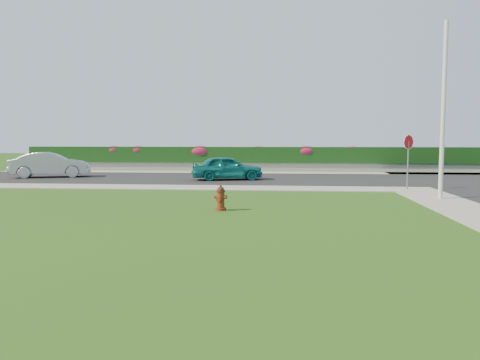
# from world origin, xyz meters

# --- Properties ---
(ground) EXTENTS (120.00, 120.00, 0.00)m
(ground) POSITION_xyz_m (0.00, 0.00, 0.00)
(ground) COLOR black
(ground) RESTS_ON ground
(street_far) EXTENTS (26.00, 8.00, 0.04)m
(street_far) POSITION_xyz_m (-5.00, 14.00, 0.02)
(street_far) COLOR black
(street_far) RESTS_ON ground
(sidewalk_far) EXTENTS (24.00, 2.00, 0.04)m
(sidewalk_far) POSITION_xyz_m (-6.00, 9.00, 0.02)
(sidewalk_far) COLOR gray
(sidewalk_far) RESTS_ON ground
(curb_corner) EXTENTS (2.00, 2.00, 0.04)m
(curb_corner) POSITION_xyz_m (7.00, 9.00, 0.02)
(curb_corner) COLOR gray
(curb_corner) RESTS_ON ground
(sidewalk_beyond) EXTENTS (34.00, 2.00, 0.04)m
(sidewalk_beyond) POSITION_xyz_m (-1.00, 19.00, 0.02)
(sidewalk_beyond) COLOR gray
(sidewalk_beyond) RESTS_ON ground
(retaining_wall) EXTENTS (34.00, 0.40, 0.60)m
(retaining_wall) POSITION_xyz_m (-1.00, 20.50, 0.30)
(retaining_wall) COLOR gray
(retaining_wall) RESTS_ON ground
(hedge) EXTENTS (32.00, 0.90, 1.10)m
(hedge) POSITION_xyz_m (-1.00, 20.60, 1.15)
(hedge) COLOR black
(hedge) RESTS_ON retaining_wall
(fire_hydrant) EXTENTS (0.42, 0.40, 0.81)m
(fire_hydrant) POSITION_xyz_m (-0.68, 2.39, 0.38)
(fire_hydrant) COLOR #4E220C
(fire_hydrant) RESTS_ON ground
(sedan_teal) EXTENTS (4.10, 2.47, 1.31)m
(sedan_teal) POSITION_xyz_m (-1.74, 13.04, 0.69)
(sedan_teal) COLOR #0E6A67
(sedan_teal) RESTS_ON street_far
(sedan_silver) EXTENTS (4.62, 2.91, 1.44)m
(sedan_silver) POSITION_xyz_m (-12.15, 13.86, 0.76)
(sedan_silver) COLOR #A8ACB0
(sedan_silver) RESTS_ON street_far
(utility_pole) EXTENTS (0.16, 0.16, 6.52)m
(utility_pole) POSITION_xyz_m (7.11, 5.82, 3.26)
(utility_pole) COLOR silver
(utility_pole) RESTS_ON ground
(stop_sign) EXTENTS (0.53, 0.43, 2.44)m
(stop_sign) POSITION_xyz_m (6.72, 8.96, 1.80)
(stop_sign) COLOR slate
(stop_sign) RESTS_ON ground
(flower_clump_a) EXTENTS (1.21, 0.78, 0.61)m
(flower_clump_a) POSITION_xyz_m (-10.80, 20.50, 1.46)
(flower_clump_a) COLOR #A81C3C
(flower_clump_a) RESTS_ON hedge
(flower_clump_b) EXTENTS (1.22, 0.79, 0.61)m
(flower_clump_b) POSITION_xyz_m (-9.05, 20.50, 1.46)
(flower_clump_b) COLOR #A81C3C
(flower_clump_b) RESTS_ON hedge
(flower_clump_c) EXTENTS (1.54, 0.99, 0.77)m
(flower_clump_c) POSITION_xyz_m (-4.55, 20.50, 1.40)
(flower_clump_c) COLOR #A81C3C
(flower_clump_c) RESTS_ON hedge
(flower_clump_d) EXTENTS (1.09, 0.70, 0.54)m
(flower_clump_d) POSITION_xyz_m (-0.43, 20.50, 1.48)
(flower_clump_d) COLOR #A81C3C
(flower_clump_d) RESTS_ON hedge
(flower_clump_e) EXTENTS (1.41, 0.90, 0.70)m
(flower_clump_e) POSITION_xyz_m (2.87, 20.50, 1.42)
(flower_clump_e) COLOR #A81C3C
(flower_clump_e) RESTS_ON hedge
(flower_clump_f) EXTENTS (1.02, 0.66, 0.51)m
(flower_clump_f) POSITION_xyz_m (6.00, 20.50, 1.50)
(flower_clump_f) COLOR #A81C3C
(flower_clump_f) RESTS_ON hedge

